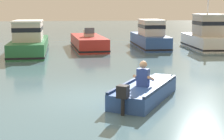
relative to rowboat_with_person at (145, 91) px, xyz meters
name	(u,v)px	position (x,y,z in m)	size (l,w,h in m)	color
ground_plane	(98,97)	(-1.35, 0.49, -0.25)	(120.00, 120.00, 0.00)	slate
rowboat_with_person	(145,91)	(0.00, 0.00, 0.00)	(2.65, 3.36, 1.19)	#2D519E
moored_boat_green	(30,41)	(-4.19, 11.06, 0.48)	(2.03, 6.70, 1.97)	#287042
moored_boat_red	(88,43)	(-0.54, 12.89, 0.15)	(2.13, 5.90, 1.42)	#B72D28
moored_boat_blue	(150,37)	(3.65, 12.80, 0.46)	(1.99, 5.73, 1.91)	#2D519E
moored_boat_white	(207,36)	(7.20, 11.62, 0.59)	(2.42, 5.10, 3.68)	white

